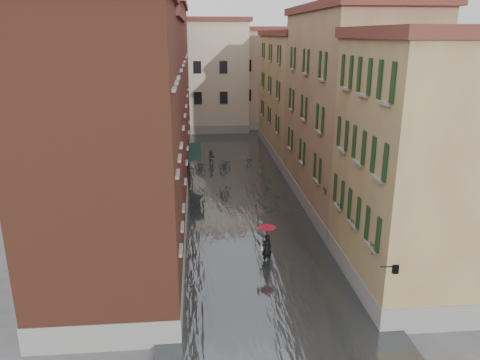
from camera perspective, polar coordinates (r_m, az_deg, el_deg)
name	(u,v)px	position (r m, az deg, el deg)	size (l,w,h in m)	color
ground	(262,269)	(24.78, 2.67, -10.76)	(120.00, 120.00, 0.00)	#545356
floodwater	(239,188)	(36.65, -0.08, -1.02)	(10.00, 60.00, 0.20)	#43484B
building_left_near	(107,162)	(20.67, -15.89, 2.18)	(6.00, 8.00, 13.00)	brown
building_left_mid	(138,121)	(31.34, -12.35, 7.02)	(6.00, 14.00, 12.50)	#5B211C
building_left_far	(156,85)	(46.03, -10.24, 11.30)	(6.00, 16.00, 14.00)	brown
building_right_near	(422,170)	(22.86, 21.26, 1.13)	(6.00, 8.00, 11.50)	#926B4B
building_right_mid	(348,114)	(32.67, 13.01, 7.83)	(6.00, 14.00, 13.00)	tan
building_right_far	(300,97)	(47.11, 7.33, 10.04)	(6.00, 16.00, 11.50)	#926B4B
building_end_cream	(197,77)	(59.85, -5.21, 12.38)	(12.00, 9.00, 13.00)	#C5AF9C
building_end_pink	(267,79)	(62.55, 3.25, 12.18)	(10.00, 9.00, 12.00)	tan
awning_near	(194,157)	(36.77, -5.63, 2.81)	(1.09, 3.24, 2.80)	black
awning_far	(194,148)	(39.75, -5.62, 3.93)	(1.09, 3.23, 2.80)	black
wall_lantern	(395,269)	(19.37, 18.33, -10.21)	(0.71, 0.22, 0.35)	black
window_planters	(341,201)	(24.55, 12.25, -2.48)	(0.59, 10.48, 0.84)	brown
pedestrian_main	(267,242)	(24.82, 3.28, -7.51)	(0.94, 0.94, 2.06)	black
pedestrian_far	(211,158)	(43.21, -3.52, 2.68)	(0.70, 0.55, 1.45)	black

